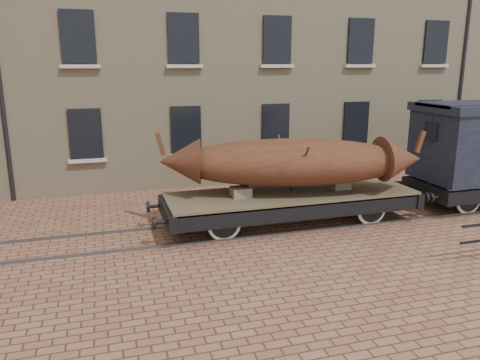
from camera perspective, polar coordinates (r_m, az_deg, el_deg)
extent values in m
plane|color=brown|center=(13.90, 7.64, -5.18)|extent=(90.00, 90.00, 0.00)
cube|color=#C0AF88|center=(23.65, 4.75, 19.93)|extent=(40.00, 10.00, 14.00)
cube|color=black|center=(17.06, -18.29, 5.42)|extent=(1.10, 0.12, 1.70)
cube|color=#BEB6AA|center=(17.16, -18.06, 2.26)|extent=(1.30, 0.18, 0.12)
cube|color=black|center=(17.32, -6.60, 6.15)|extent=(1.10, 0.12, 1.70)
cube|color=#BEB6AA|center=(17.41, -6.48, 3.03)|extent=(1.30, 0.18, 0.12)
cube|color=black|center=(18.25, 4.35, 6.60)|extent=(1.10, 0.12, 1.70)
cube|color=#BEB6AA|center=(18.34, 4.36, 3.64)|extent=(1.30, 0.18, 0.12)
cube|color=black|center=(19.77, 13.93, 6.80)|extent=(1.10, 0.12, 1.70)
cube|color=#BEB6AA|center=(19.85, 13.86, 4.06)|extent=(1.30, 0.18, 0.12)
cube|color=black|center=(21.75, 21.97, 6.82)|extent=(1.10, 0.12, 1.70)
cube|color=#BEB6AA|center=(21.83, 21.84, 4.33)|extent=(1.30, 0.18, 0.12)
cube|color=black|center=(16.92, -19.15, 16.19)|extent=(1.10, 0.12, 1.70)
cube|color=#BEB6AA|center=(16.84, -18.89, 12.98)|extent=(1.30, 0.18, 0.12)
cube|color=black|center=(17.18, -6.91, 16.78)|extent=(1.10, 0.12, 1.70)
cube|color=#BEB6AA|center=(17.10, -6.78, 13.61)|extent=(1.30, 0.18, 0.12)
cube|color=black|center=(18.12, 4.54, 16.69)|extent=(1.10, 0.12, 1.70)
cube|color=#BEB6AA|center=(18.05, 4.55, 13.68)|extent=(1.30, 0.18, 0.12)
cube|color=black|center=(19.65, 14.50, 16.09)|extent=(1.10, 0.12, 1.70)
cube|color=#BEB6AA|center=(19.58, 14.42, 13.32)|extent=(1.30, 0.18, 0.12)
cube|color=black|center=(21.64, 22.76, 15.24)|extent=(1.10, 0.12, 1.70)
cube|color=#BEB6AA|center=(21.58, 22.62, 12.73)|extent=(1.30, 0.18, 0.12)
cylinder|color=black|center=(22.72, 26.28, 18.86)|extent=(0.14, 0.14, 14.00)
cube|color=#59595E|center=(13.28, 8.92, -6.02)|extent=(30.00, 0.08, 0.06)
cube|color=#59595E|center=(14.51, 6.48, -4.18)|extent=(30.00, 0.08, 0.06)
cube|color=brown|center=(13.49, 6.32, -1.74)|extent=(7.16, 2.10, 0.11)
cube|color=black|center=(12.70, 7.99, -3.87)|extent=(7.16, 0.15, 0.43)
cube|color=black|center=(14.42, 4.79, -1.62)|extent=(7.16, 0.15, 0.43)
cube|color=black|center=(12.64, -8.87, -3.99)|extent=(0.21, 2.19, 0.43)
cylinder|color=black|center=(11.93, -9.66, -5.12)|extent=(0.33, 0.10, 0.10)
cylinder|color=black|center=(11.92, -10.44, -5.18)|extent=(0.08, 0.31, 0.31)
cylinder|color=black|center=(13.29, -10.45, -3.16)|extent=(0.33, 0.10, 0.10)
cylinder|color=black|center=(13.27, -11.14, -3.22)|extent=(0.08, 0.31, 0.31)
cube|color=black|center=(15.27, 18.77, -1.44)|extent=(0.21, 2.19, 0.43)
cylinder|color=black|center=(14.88, 21.18, -2.04)|extent=(0.33, 0.10, 0.10)
cylinder|color=black|center=(14.97, 21.68, -1.99)|extent=(0.08, 0.31, 0.31)
cylinder|color=black|center=(15.98, 18.09, -0.71)|extent=(0.33, 0.10, 0.10)
cylinder|color=black|center=(16.07, 18.56, -0.67)|extent=(0.08, 0.31, 0.31)
cylinder|color=black|center=(12.95, -2.75, -4.38)|extent=(0.10, 1.81, 0.10)
cylinder|color=silver|center=(12.29, -1.93, -5.39)|extent=(0.92, 0.07, 0.92)
cylinder|color=black|center=(12.29, -1.93, -5.39)|extent=(0.75, 0.10, 0.75)
cube|color=black|center=(12.11, -1.80, -4.54)|extent=(0.86, 0.08, 0.10)
cylinder|color=silver|center=(13.61, -3.48, -3.46)|extent=(0.92, 0.07, 0.92)
cylinder|color=black|center=(13.61, -3.48, -3.46)|extent=(0.75, 0.10, 0.75)
cube|color=black|center=(13.65, -3.61, -2.40)|extent=(0.86, 0.08, 0.10)
cylinder|color=black|center=(14.58, 14.25, -2.69)|extent=(0.10, 1.81, 0.10)
cylinder|color=silver|center=(14.00, 15.75, -3.48)|extent=(0.92, 0.07, 0.92)
cylinder|color=black|center=(14.00, 15.75, -3.48)|extent=(0.75, 0.10, 0.75)
cube|color=black|center=(13.84, 16.06, -2.71)|extent=(0.86, 0.08, 0.10)
cylinder|color=silver|center=(15.18, 12.87, -1.95)|extent=(0.92, 0.07, 0.92)
cylinder|color=black|center=(15.18, 12.87, -1.95)|extent=(0.75, 0.10, 0.75)
cube|color=black|center=(15.21, 12.71, -1.01)|extent=(0.86, 0.08, 0.10)
cube|color=black|center=(13.59, 6.27, -3.25)|extent=(3.82, 0.06, 0.06)
cube|color=gray|center=(12.93, 0.09, -1.46)|extent=(0.52, 0.48, 0.27)
cube|color=gray|center=(14.09, 12.07, -0.48)|extent=(0.52, 0.48, 0.27)
ellipsoid|color=brown|center=(13.26, 6.35, 2.18)|extent=(6.92, 3.51, 1.33)
cone|color=brown|center=(13.08, -7.35, 2.24)|extent=(1.40, 1.48, 1.26)
cube|color=brown|center=(13.04, -9.68, 4.32)|extent=(0.29, 0.19, 0.64)
cone|color=brown|center=(14.13, 19.03, 2.46)|extent=(1.40, 1.48, 1.26)
cube|color=brown|center=(14.25, 21.10, 4.39)|extent=(0.29, 0.19, 0.64)
cylinder|color=#403125|center=(12.80, 7.27, 1.14)|extent=(0.06, 1.13, 1.55)
cylinder|color=#403125|center=(13.77, 5.47, 2.10)|extent=(0.06, 1.13, 1.55)
cube|color=black|center=(18.43, 26.63, 0.33)|extent=(5.60, 0.15, 0.42)
cube|color=black|center=(15.86, 21.72, -1.18)|extent=(0.21, 2.24, 0.42)
cylinder|color=black|center=(15.05, 22.20, -2.02)|extent=(0.07, 0.30, 0.30)
cylinder|color=black|center=(16.19, 18.93, -0.65)|extent=(0.07, 0.30, 0.30)
cylinder|color=black|center=(16.56, 24.45, -1.58)|extent=(0.09, 1.77, 0.09)
cylinder|color=silver|center=(16.05, 26.11, -2.22)|extent=(0.90, 0.07, 0.90)
cylinder|color=black|center=(16.05, 26.11, -2.22)|extent=(0.74, 0.09, 0.74)
cylinder|color=silver|center=(17.09, 22.89, -0.97)|extent=(0.90, 0.07, 0.90)
cylinder|color=black|center=(17.09, 22.89, -0.97)|extent=(0.74, 0.09, 0.74)
cube|color=black|center=(15.50, 22.28, 5.49)|extent=(0.07, 0.56, 0.56)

